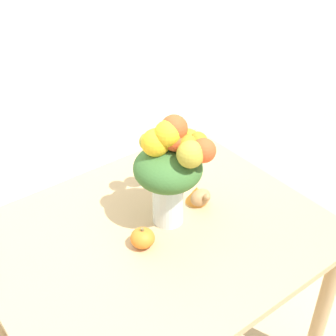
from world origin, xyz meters
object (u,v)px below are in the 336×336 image
object	(u,v)px
flower_vase	(170,165)
turkey_figurine	(198,195)
pumpkin	(143,238)
dining_chair_near_window	(37,198)

from	to	relation	value
flower_vase	turkey_figurine	size ratio (longest dim) A/B	3.69
pumpkin	turkey_figurine	distance (m)	0.31
flower_vase	dining_chair_near_window	bearing A→B (deg)	104.92
turkey_figurine	flower_vase	bearing A→B (deg)	-175.54
flower_vase	turkey_figurine	xyz separation A→B (m)	(0.14, 0.01, -0.20)
turkey_figurine	dining_chair_near_window	distance (m)	0.92
flower_vase	dining_chair_near_window	distance (m)	0.98
pumpkin	dining_chair_near_window	world-z (taller)	dining_chair_near_window
flower_vase	pumpkin	world-z (taller)	flower_vase
pumpkin	dining_chair_near_window	xyz separation A→B (m)	(-0.05, 0.84, -0.33)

